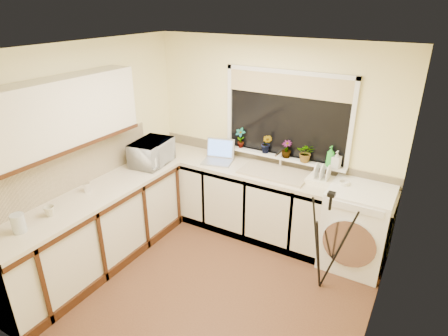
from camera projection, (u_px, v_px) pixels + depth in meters
floor at (209, 285)px, 4.11m from camera, size 3.20×3.20×0.00m
ceiling at (204, 50)px, 3.12m from camera, size 3.20×3.20×0.00m
wall_back at (270, 138)px, 4.80m from camera, size 3.20×0.00×3.20m
wall_front at (82, 274)px, 2.43m from camera, size 3.20×0.00×3.20m
wall_left at (89, 153)px, 4.35m from camera, size 0.00×3.00×3.00m
wall_right at (385, 231)px, 2.88m from camera, size 0.00×3.00×3.00m
base_cabinet_back at (236, 197)px, 5.04m from camera, size 2.55×0.60×0.86m
base_cabinet_left at (97, 231)px, 4.30m from camera, size 0.54×2.40×0.86m
worktop_back at (259, 172)px, 4.70m from camera, size 3.20×0.60×0.04m
worktop_left at (92, 196)px, 4.11m from camera, size 0.60×2.40×0.04m
upper_cabinet at (56, 116)px, 3.68m from camera, size 0.28×1.90×0.70m
splashback_left at (70, 170)px, 4.14m from camera, size 0.02×2.40×0.45m
splashback_back at (269, 157)px, 4.90m from camera, size 3.20×0.02×0.14m
window_glass at (287, 116)px, 4.57m from camera, size 1.50×0.02×1.00m
window_blind at (288, 85)px, 4.39m from camera, size 1.50×0.02×0.25m
windowsill at (282, 157)px, 4.73m from camera, size 1.60×0.14×0.03m
sink at (274, 173)px, 4.60m from camera, size 0.82×0.46×0.03m
faucet at (281, 159)px, 4.70m from camera, size 0.03×0.03×0.24m
washing_machine at (356, 227)px, 4.29m from camera, size 0.68×0.65×0.96m
laptop at (219, 155)px, 4.94m from camera, size 0.44×0.41×0.27m
kettle at (149, 162)px, 4.66m from camera, size 0.17×0.17×0.22m
dish_rack at (323, 181)px, 4.36m from camera, size 0.37×0.28×0.05m
tripod at (325, 242)px, 3.87m from camera, size 0.73×0.73×1.14m
glass_jug at (18, 223)px, 3.42m from camera, size 0.12×0.12×0.18m
steel_jar at (87, 187)px, 4.15m from camera, size 0.07×0.07×0.10m
microwave at (152, 153)px, 4.82m from camera, size 0.45×0.60×0.31m
plant_a at (240, 138)px, 4.94m from camera, size 0.14×0.10×0.27m
plant_b at (267, 144)px, 4.77m from camera, size 0.14×0.12×0.25m
plant_c at (287, 149)px, 4.64m from camera, size 0.13×0.13×0.22m
plant_d at (306, 153)px, 4.51m from camera, size 0.24×0.22×0.24m
soap_bottle_green at (330, 156)px, 4.38m from camera, size 0.11×0.11×0.25m
soap_bottle_clear at (337, 159)px, 4.35m from camera, size 0.10×0.11×0.21m
cup_back at (344, 185)px, 4.21m from camera, size 0.14×0.14×0.10m
cup_left at (50, 211)px, 3.69m from camera, size 0.11×0.11×0.10m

